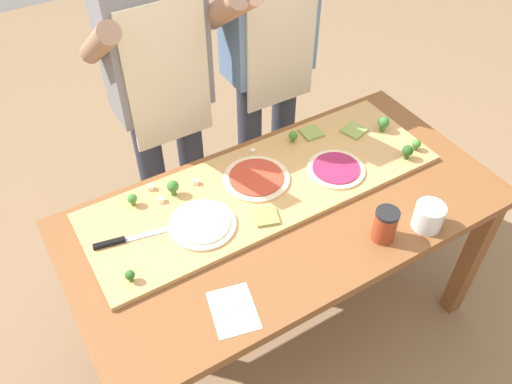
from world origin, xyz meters
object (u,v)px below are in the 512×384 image
(broccoli_floret_back_right, at_px, (293,136))
(cheese_crumble_a, at_px, (196,182))
(pizza_whole_cheese_artichoke, at_px, (202,224))
(broccoli_floret_front_right, at_px, (408,151))
(sauce_jar, at_px, (385,225))
(recipe_note, at_px, (233,310))
(pizza_slice_center, at_px, (354,131))
(broccoli_floret_center_right, at_px, (416,144))
(pizza_whole_beet_magenta, at_px, (336,169))
(pizza_slice_far_right, at_px, (311,133))
(pizza_whole_tomato_red, at_px, (256,178))
(prep_table, at_px, (285,226))
(cheese_crumble_c, at_px, (151,187))
(cook_left, at_px, (161,86))
(broccoli_floret_front_left, at_px, (130,275))
(cook_right, at_px, (269,52))
(broccoli_floret_back_left, at_px, (173,187))
(broccoli_floret_center_left, at_px, (384,123))
(cheese_crumble_b, at_px, (253,151))
(cheese_crumble_d, at_px, (161,200))
(chefs_knife, at_px, (122,240))
(pizza_slice_near_right, at_px, (266,217))
(broccoli_floret_back_mid, at_px, (132,199))
(flour_cup, at_px, (428,217))

(broccoli_floret_back_right, xyz_separation_m, cheese_crumble_a, (-0.46, -0.02, -0.02))
(pizza_whole_cheese_artichoke, bearing_deg, broccoli_floret_front_right, -6.38)
(sauce_jar, height_order, recipe_note, sauce_jar)
(pizza_slice_center, distance_m, cheese_crumble_a, 0.73)
(pizza_whole_cheese_artichoke, bearing_deg, broccoli_floret_center_right, -4.65)
(pizza_whole_beet_magenta, distance_m, pizza_slice_far_right, 0.24)
(sauce_jar, bearing_deg, pizza_whole_tomato_red, 117.28)
(prep_table, height_order, cheese_crumble_c, cheese_crumble_c)
(pizza_whole_beet_magenta, bearing_deg, prep_table, -168.31)
(cook_left, bearing_deg, broccoli_floret_front_left, -121.90)
(broccoli_floret_front_right, bearing_deg, cook_right, 106.95)
(broccoli_floret_center_right, height_order, broccoli_floret_back_left, broccoli_floret_back_left)
(broccoli_floret_center_left, height_order, cheese_crumble_b, broccoli_floret_center_left)
(pizza_slice_far_right, height_order, cheese_crumble_d, cheese_crumble_d)
(broccoli_floret_center_right, xyz_separation_m, cheese_crumble_d, (-1.02, 0.26, -0.02))
(cheese_crumble_a, bearing_deg, broccoli_floret_back_left, -174.20)
(cheese_crumble_c, distance_m, recipe_note, 0.62)
(broccoli_floret_center_left, bearing_deg, broccoli_floret_front_right, -101.00)
(prep_table, bearing_deg, chefs_knife, 166.19)
(broccoli_floret_front_left, distance_m, broccoli_floret_back_left, 0.41)
(cheese_crumble_a, bearing_deg, pizza_slice_near_right, -64.50)
(pizza_slice_near_right, distance_m, sauce_jar, 0.42)
(cheese_crumble_a, height_order, cheese_crumble_b, cheese_crumble_a)
(broccoli_floret_back_mid, bearing_deg, broccoli_floret_front_right, -17.02)
(broccoli_floret_back_mid, bearing_deg, flour_cup, -35.44)
(cheese_crumble_a, bearing_deg, flour_cup, -44.05)
(pizza_slice_center, height_order, broccoli_floret_back_mid, broccoli_floret_back_mid)
(broccoli_floret_front_right, distance_m, cheese_crumble_d, 0.99)
(flour_cup, bearing_deg, broccoli_floret_center_right, 52.80)
(pizza_slice_near_right, relative_size, broccoli_floret_back_mid, 1.60)
(sauce_jar, xyz_separation_m, cook_right, (0.13, 0.97, 0.15))
(pizza_whole_tomato_red, bearing_deg, broccoli_floret_center_right, -15.61)
(broccoli_floret_back_left, xyz_separation_m, cheese_crumble_c, (-0.06, 0.07, -0.03))
(broccoli_floret_center_right, bearing_deg, cheese_crumble_b, 150.88)
(recipe_note, bearing_deg, cheese_crumble_c, 91.29)
(chefs_knife, xyz_separation_m, pizza_slice_center, (1.07, 0.07, -0.00))
(pizza_whole_cheese_artichoke, relative_size, sauce_jar, 1.88)
(cook_left, bearing_deg, broccoli_floret_center_right, -40.41)
(chefs_knife, xyz_separation_m, pizza_slice_near_right, (0.49, -0.16, -0.00))
(pizza_slice_center, bearing_deg, cook_left, 145.16)
(cheese_crumble_c, relative_size, cook_left, 0.01)
(broccoli_floret_front_left, xyz_separation_m, broccoli_floret_center_right, (1.25, 0.02, 0.00))
(broccoli_floret_center_left, xyz_separation_m, cook_right, (-0.25, 0.52, 0.15))
(broccoli_floret_back_mid, height_order, recipe_note, broccoli_floret_back_mid)
(pizza_slice_center, bearing_deg, broccoli_floret_back_right, 163.47)
(pizza_whole_beet_magenta, bearing_deg, pizza_whole_cheese_artichoke, 178.98)
(pizza_slice_near_right, height_order, broccoli_floret_center_right, broccoli_floret_center_right)
(broccoli_floret_back_mid, bearing_deg, pizza_slice_far_right, 0.42)
(pizza_whole_beet_magenta, relative_size, cheese_crumble_b, 13.18)
(pizza_whole_tomato_red, xyz_separation_m, pizza_whole_beet_magenta, (0.30, -0.12, 0.00))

